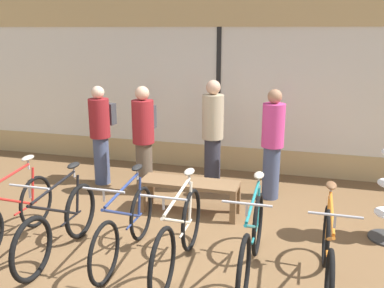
% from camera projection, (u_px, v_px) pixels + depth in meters
% --- Properties ---
extents(ground_plane, '(24.00, 24.00, 0.00)m').
position_uv_depth(ground_plane, '(154.00, 259.00, 4.93)').
color(ground_plane, brown).
extents(shop_back_wall, '(12.00, 0.08, 3.20)m').
position_uv_depth(shop_back_wall, '(219.00, 82.00, 7.70)').
color(shop_back_wall, tan).
rests_on(shop_back_wall, ground_plane).
extents(bicycle_far_left, '(0.46, 1.69, 1.03)m').
position_uv_depth(bicycle_far_left, '(12.00, 213.00, 5.22)').
color(bicycle_far_left, black).
rests_on(bicycle_far_left, ground_plane).
extents(bicycle_left, '(0.46, 1.69, 1.03)m').
position_uv_depth(bicycle_left, '(59.00, 225.00, 4.92)').
color(bicycle_left, black).
rests_on(bicycle_left, ground_plane).
extents(bicycle_center_left, '(0.46, 1.68, 1.02)m').
position_uv_depth(bicycle_center_left, '(125.00, 227.00, 4.87)').
color(bicycle_center_left, black).
rests_on(bicycle_center_left, ground_plane).
extents(bicycle_center_right, '(0.46, 1.78, 1.05)m').
position_uv_depth(bicycle_center_right, '(179.00, 236.00, 4.61)').
color(bicycle_center_right, black).
rests_on(bicycle_center_right, ground_plane).
extents(bicycle_right, '(0.46, 1.80, 1.05)m').
position_uv_depth(bicycle_right, '(252.00, 242.00, 4.49)').
color(bicycle_right, black).
rests_on(bicycle_right, ground_plane).
extents(bicycle_far_right, '(0.46, 1.69, 1.03)m').
position_uv_depth(bicycle_far_right, '(328.00, 254.00, 4.28)').
color(bicycle_far_right, black).
rests_on(bicycle_far_right, ground_plane).
extents(display_bench, '(1.40, 0.44, 0.48)m').
position_uv_depth(display_bench, '(190.00, 187.00, 6.07)').
color(display_bench, brown).
rests_on(display_bench, ground_plane).
extents(customer_near_rack, '(0.35, 0.49, 1.73)m').
position_uv_depth(customer_near_rack, '(144.00, 137.00, 6.68)').
color(customer_near_rack, brown).
rests_on(customer_near_rack, ground_plane).
extents(customer_by_window, '(0.48, 0.48, 1.71)m').
position_uv_depth(customer_by_window, '(272.00, 142.00, 6.48)').
color(customer_by_window, '#424C6B').
rests_on(customer_by_window, ground_plane).
extents(customer_mid_floor, '(0.45, 0.45, 1.81)m').
position_uv_depth(customer_mid_floor, '(213.00, 134.00, 6.78)').
color(customer_mid_floor, '#2D2D38').
rests_on(customer_mid_floor, ground_plane).
extents(customer_near_bench, '(0.40, 0.53, 1.67)m').
position_uv_depth(customer_near_bench, '(101.00, 132.00, 7.14)').
color(customer_near_bench, '#424C6B').
rests_on(customer_near_bench, ground_plane).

